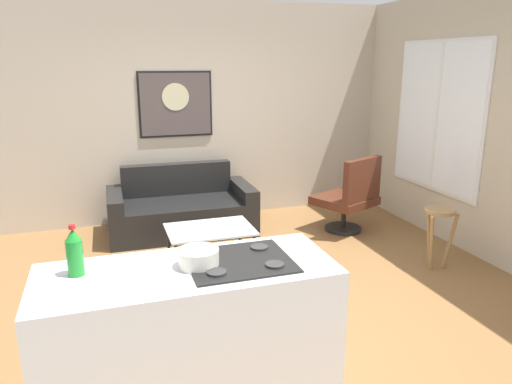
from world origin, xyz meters
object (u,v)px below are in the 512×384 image
couch (181,211)px  bar_stool (439,223)px  coffee_table (210,232)px  mixing_bowl (199,258)px  wall_painting (176,104)px  soda_bottle (75,253)px  armchair (350,197)px

couch → bar_stool: 2.97m
coffee_table → mixing_bowl: (-0.50, -1.99, 0.58)m
wall_painting → couch: bearing=-97.1°
soda_bottle → coffee_table: bearing=58.5°
coffee_table → armchair: size_ratio=0.91×
mixing_bowl → soda_bottle: bearing=171.9°
coffee_table → mixing_bowl: mixing_bowl is taller
coffee_table → armchair: armchair is taller
coffee_table → armchair: 1.93m
bar_stool → wall_painting: size_ratio=0.67×
bar_stool → mixing_bowl: 3.01m
bar_stool → mixing_bowl: bearing=-154.8°
soda_bottle → mixing_bowl: (0.66, -0.09, -0.08)m
bar_stool → couch: bearing=140.5°
armchair → bar_stool: bearing=-75.2°
bar_stool → mixing_bowl: (-2.69, -1.26, 0.48)m
bar_stool → wall_painting: wall_painting is taller
mixing_bowl → wall_painting: size_ratio=0.25×
soda_bottle → mixing_bowl: soda_bottle is taller
armchair → wall_painting: size_ratio=1.02×
coffee_table → bar_stool: size_ratio=1.39×
couch → mixing_bowl: mixing_bowl is taller
armchair → mixing_bowl: bearing=-133.6°
couch → bar_stool: couch is taller
coffee_table → wall_painting: size_ratio=0.93×
couch → armchair: 2.08m
couch → bar_stool: (2.29, -1.89, 0.21)m
couch → bar_stool: size_ratio=2.81×
armchair → soda_bottle: (-3.03, -2.39, 0.59)m
couch → soda_bottle: 3.32m
couch → bar_stool: bearing=-39.5°
soda_bottle → wall_painting: (1.13, 3.57, 0.48)m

